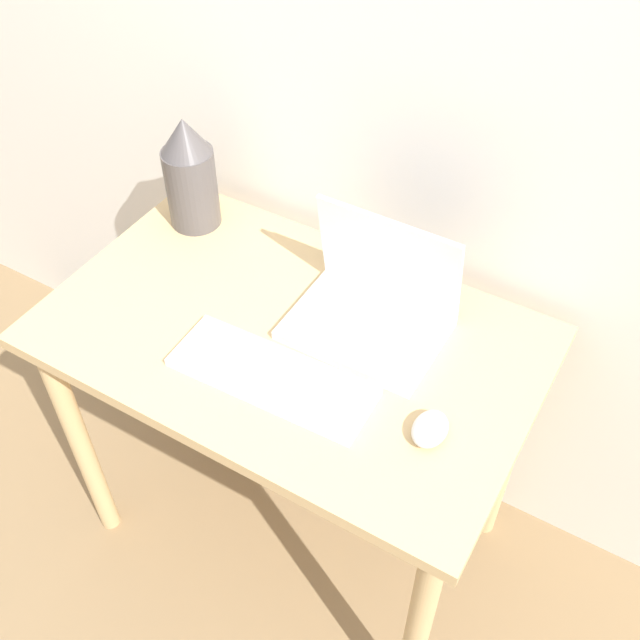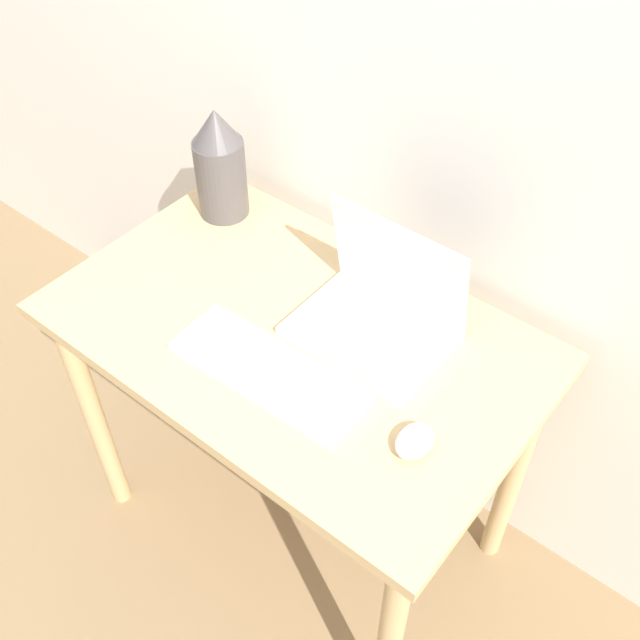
{
  "view_description": "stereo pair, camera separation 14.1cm",
  "coord_description": "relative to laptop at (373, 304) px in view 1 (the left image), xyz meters",
  "views": [
    {
      "loc": [
        0.59,
        -0.56,
        1.89
      ],
      "look_at": [
        0.09,
        0.29,
        0.87
      ],
      "focal_mm": 42.0,
      "sensor_mm": 36.0,
      "label": 1
    },
    {
      "loc": [
        0.7,
        -0.48,
        1.89
      ],
      "look_at": [
        0.09,
        0.29,
        0.87
      ],
      "focal_mm": 42.0,
      "sensor_mm": 36.0,
      "label": 2
    }
  ],
  "objects": [
    {
      "name": "ground_plane",
      "position": [
        -0.13,
        -0.42,
        -0.83
      ],
      "size": [
        12.0,
        12.0,
        0.0
      ],
      "primitive_type": "plane",
      "color": "#8C704C"
    },
    {
      "name": "wall_back",
      "position": [
        -0.13,
        0.27,
        0.42
      ],
      "size": [
        6.0,
        0.05,
        2.5
      ],
      "color": "white",
      "rests_on": "ground_plane"
    },
    {
      "name": "desk",
      "position": [
        -0.13,
        -0.11,
        -0.18
      ],
      "size": [
        1.01,
        0.63,
        0.77
      ],
      "color": "tan",
      "rests_on": "ground_plane"
    },
    {
      "name": "laptop",
      "position": [
        0.0,
        0.0,
        0.0
      ],
      "size": [
        0.31,
        0.23,
        0.24
      ],
      "color": "white",
      "rests_on": "desk"
    },
    {
      "name": "keyboard",
      "position": [
        -0.09,
        -0.23,
        -0.04
      ],
      "size": [
        0.41,
        0.15,
        0.02
      ],
      "color": "white",
      "rests_on": "desk"
    },
    {
      "name": "mouse",
      "position": [
        0.22,
        -0.2,
        -0.03
      ],
      "size": [
        0.06,
        0.09,
        0.04
      ],
      "color": "silver",
      "rests_on": "desk"
    },
    {
      "name": "vase",
      "position": [
        -0.52,
        0.09,
        0.08
      ],
      "size": [
        0.12,
        0.12,
        0.27
      ],
      "color": "#514C4C",
      "rests_on": "desk"
    },
    {
      "name": "mp3_player",
      "position": [
        -0.07,
        -0.11,
        -0.05
      ],
      "size": [
        0.04,
        0.05,
        0.01
      ],
      "color": "#1E7FB7",
      "rests_on": "desk"
    }
  ]
}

